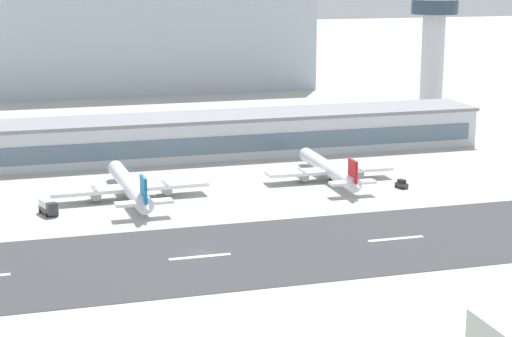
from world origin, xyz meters
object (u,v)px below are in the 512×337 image
Objects in this scene: airliner_blue_tail_gate_0 at (131,187)px; airliner_red_tail_gate_1 at (330,170)px; terminal_building at (195,136)px; service_box_truck_0 at (48,207)px; control_tower at (433,42)px; distant_hotel_block at (150,42)px; service_baggage_tug_1 at (402,184)px.

airliner_blue_tail_gate_0 reaches higher than airliner_red_tail_gate_1.
service_box_truck_0 is at bearing -130.65° from terminal_building.
distant_hotel_block is at bearing 130.27° from control_tower.
service_box_truck_0 is (-138.59, -87.80, -26.01)m from control_tower.
control_tower reaches higher than airliner_red_tail_gate_1.
airliner_blue_tail_gate_0 is at bearing -101.18° from distant_hotel_block.
airliner_blue_tail_gate_0 is at bearing 95.72° from airliner_red_tail_gate_1.
control_tower reaches higher than service_baggage_tug_1.
terminal_building is 3.87× the size of airliner_blue_tail_gate_0.
terminal_building is 48.69× the size of service_baggage_tug_1.
airliner_blue_tail_gate_0 is (-35.34, -178.83, -18.99)m from distant_hotel_block.
terminal_building is 51.08m from airliner_blue_tail_gate_0.
control_tower is 129.68m from distant_hotel_block.
airliner_blue_tail_gate_0 is at bearing 94.10° from service_box_truck_0.
control_tower is 105.81m from service_baggage_tug_1.
airliner_blue_tail_gate_0 is at bearing -116.62° from service_baggage_tug_1.
airliner_red_tail_gate_1 is at bearing -84.53° from distant_hotel_block.
airliner_red_tail_gate_1 is 6.58× the size of service_box_truck_0.
control_tower is at bearing -49.73° from distant_hotel_block.
service_box_truck_0 is (-71.58, -12.06, -1.03)m from airliner_red_tail_gate_1.
terminal_building is 68.84m from service_box_truck_0.
service_box_truck_0 is at bearing 100.64° from airliner_red_tail_gate_1.
control_tower is 145.57m from airliner_blue_tail_gate_0.
terminal_building is 66.60m from service_baggage_tug_1.
airliner_blue_tail_gate_0 is 1.05× the size of airliner_red_tail_gate_1.
control_tower is 166.11m from service_box_truck_0.
airliner_blue_tail_gate_0 is 21.06m from service_box_truck_0.
control_tower reaches higher than terminal_building.
control_tower is 0.98× the size of airliner_blue_tail_gate_0.
distant_hotel_block is 3.39× the size of airliner_red_tail_gate_1.
distant_hotel_block is at bearing 145.86° from service_box_truck_0.
airliner_red_tail_gate_1 is (16.72, -174.60, -19.13)m from distant_hotel_block.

